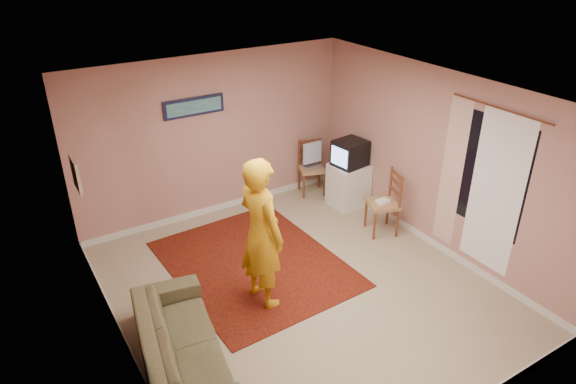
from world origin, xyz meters
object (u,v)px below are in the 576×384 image
crt_tv (350,153)px  chair_b (383,197)px  chair_a (312,163)px  sofa (181,345)px  person (261,233)px  tv_cabinet (348,185)px

crt_tv → chair_b: bearing=-104.0°
chair_b → crt_tv: bearing=-166.2°
crt_tv → chair_a: bearing=103.5°
sofa → person: person is taller
tv_cabinet → crt_tv: 0.58m
crt_tv → chair_b: crt_tv is taller
chair_a → chair_b: (0.17, -1.67, 0.03)m
chair_b → sofa: (-3.64, -1.01, -0.31)m
sofa → person: 1.55m
chair_a → person: 3.09m
chair_b → person: person is taller
crt_tv → chair_b: size_ratio=0.96×
crt_tv → person: person is taller
crt_tv → sofa: bearing=-159.9°
crt_tv → person: 2.86m
chair_b → person: size_ratio=0.29×
tv_cabinet → chair_b: chair_b is taller
chair_a → tv_cabinet: bearing=-49.1°
crt_tv → chair_b: 1.04m
sofa → person: size_ratio=1.06×
chair_a → sofa: 4.40m
crt_tv → tv_cabinet: bearing=-0.0°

